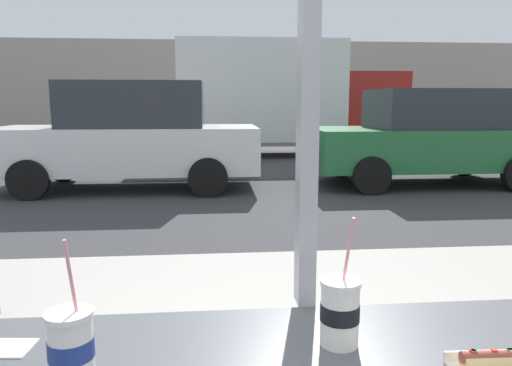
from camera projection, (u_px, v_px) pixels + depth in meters
name	position (u px, v px, depth m)	size (l,w,h in m)	color
ground_plane	(227.00, 181.00, 9.34)	(60.00, 60.00, 0.00)	#38383A
sidewalk_strip	(257.00, 332.00, 3.04)	(16.00, 2.80, 0.15)	#B2ADA3
building_facade_far	(218.00, 90.00, 21.21)	(28.00, 1.20, 4.13)	#A89E8E
soda_cup_left	(340.00, 311.00, 1.14)	(0.10, 0.10, 0.32)	white
soda_cup_right	(71.00, 347.00, 0.98)	(0.10, 0.10, 0.32)	silver
napkin_wrapper	(6.00, 348.00, 1.13)	(0.12, 0.09, 0.00)	white
parked_car_white	(130.00, 136.00, 8.41)	(4.52, 1.98, 1.87)	silver
parked_car_green	(427.00, 137.00, 8.89)	(4.22, 2.06, 1.75)	#236B38
box_truck	(283.00, 96.00, 13.73)	(6.32, 2.44, 3.18)	silver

